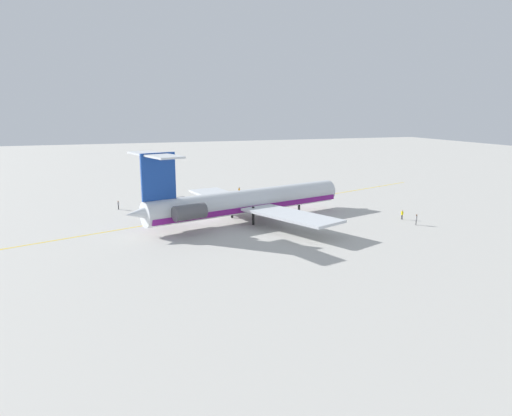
{
  "coord_description": "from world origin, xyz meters",
  "views": [
    {
      "loc": [
        19.26,
        85.72,
        18.72
      ],
      "look_at": [
        -5.78,
        14.1,
        2.91
      ],
      "focal_mm": 33.55,
      "sensor_mm": 36.0,
      "label": 1
    }
  ],
  "objects_px": {
    "ground_crew_portside": "(402,213)",
    "safety_cone_nose": "(290,195)",
    "ground_crew_near_tail": "(239,190)",
    "ground_crew_starboard": "(118,204)",
    "main_jetliner": "(242,202)",
    "ground_crew_near_nose": "(416,218)"
  },
  "relations": [
    {
      "from": "ground_crew_portside",
      "to": "ground_crew_starboard",
      "type": "distance_m",
      "value": 51.83
    },
    {
      "from": "main_jetliner",
      "to": "ground_crew_near_nose",
      "type": "bearing_deg",
      "value": -41.41
    },
    {
      "from": "ground_crew_near_tail",
      "to": "safety_cone_nose",
      "type": "bearing_deg",
      "value": -132.9
    },
    {
      "from": "ground_crew_portside",
      "to": "safety_cone_nose",
      "type": "xyz_separation_m",
      "value": [
        9.26,
        -27.28,
        -0.8
      ]
    },
    {
      "from": "ground_crew_near_nose",
      "to": "ground_crew_portside",
      "type": "distance_m",
      "value": 4.13
    },
    {
      "from": "main_jetliner",
      "to": "ground_crew_near_tail",
      "type": "distance_m",
      "value": 24.99
    },
    {
      "from": "ground_crew_near_tail",
      "to": "ground_crew_starboard",
      "type": "xyz_separation_m",
      "value": [
        26.14,
        7.13,
        -0.03
      ]
    },
    {
      "from": "main_jetliner",
      "to": "ground_crew_portside",
      "type": "distance_m",
      "value": 27.54
    },
    {
      "from": "main_jetliner",
      "to": "safety_cone_nose",
      "type": "xyz_separation_m",
      "value": [
        -17.0,
        -19.32,
        -3.1
      ]
    },
    {
      "from": "main_jetliner",
      "to": "ground_crew_starboard",
      "type": "height_order",
      "value": "main_jetliner"
    },
    {
      "from": "ground_crew_near_tail",
      "to": "ground_crew_starboard",
      "type": "relative_size",
      "value": 1.03
    },
    {
      "from": "ground_crew_starboard",
      "to": "main_jetliner",
      "type": "bearing_deg",
      "value": 176.96
    },
    {
      "from": "ground_crew_near_nose",
      "to": "ground_crew_starboard",
      "type": "relative_size",
      "value": 1.06
    },
    {
      "from": "ground_crew_near_nose",
      "to": "ground_crew_near_tail",
      "type": "relative_size",
      "value": 1.03
    },
    {
      "from": "ground_crew_starboard",
      "to": "ground_crew_near_tail",
      "type": "bearing_deg",
      "value": -126.74
    },
    {
      "from": "ground_crew_near_tail",
      "to": "ground_crew_near_nose",
      "type": "bearing_deg",
      "value": -170.5
    },
    {
      "from": "ground_crew_portside",
      "to": "safety_cone_nose",
      "type": "bearing_deg",
      "value": 85.23
    },
    {
      "from": "ground_crew_portside",
      "to": "ground_crew_starboard",
      "type": "relative_size",
      "value": 1.01
    },
    {
      "from": "main_jetliner",
      "to": "ground_crew_portside",
      "type": "xyz_separation_m",
      "value": [
        -26.26,
        7.96,
        -2.3
      ]
    },
    {
      "from": "main_jetliner",
      "to": "ground_crew_near_tail",
      "type": "xyz_separation_m",
      "value": [
        -6.86,
        -23.92,
        -2.28
      ]
    },
    {
      "from": "ground_crew_near_tail",
      "to": "ground_crew_portside",
      "type": "height_order",
      "value": "ground_crew_near_tail"
    },
    {
      "from": "ground_crew_near_nose",
      "to": "safety_cone_nose",
      "type": "height_order",
      "value": "ground_crew_near_nose"
    }
  ]
}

